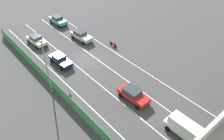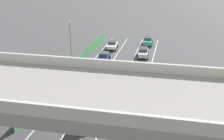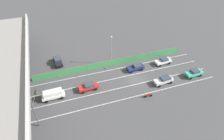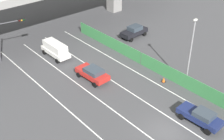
% 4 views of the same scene
% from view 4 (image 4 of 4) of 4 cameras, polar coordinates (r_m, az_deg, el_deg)
% --- Properties ---
extents(ground_plane, '(300.00, 300.00, 0.00)m').
position_cam_4_polar(ground_plane, '(29.23, 10.31, -11.42)').
color(ground_plane, '#424244').
extents(lane_line_left_edge, '(0.14, 43.58, 0.01)m').
position_cam_4_polar(lane_line_left_edge, '(28.39, -2.79, -12.38)').
color(lane_line_left_edge, silver).
rests_on(lane_line_left_edge, ground).
extents(lane_line_mid_left, '(0.14, 43.58, 0.01)m').
position_cam_4_polar(lane_line_mid_left, '(30.08, 2.55, -9.34)').
color(lane_line_mid_left, silver).
rests_on(lane_line_mid_left, ground).
extents(lane_line_mid_right, '(0.14, 43.58, 0.01)m').
position_cam_4_polar(lane_line_mid_right, '(32.08, 7.19, -6.59)').
color(lane_line_mid_right, silver).
rests_on(lane_line_mid_right, ground).
extents(lane_line_right_edge, '(0.14, 43.58, 0.01)m').
position_cam_4_polar(lane_line_right_edge, '(34.32, 11.22, -4.14)').
color(lane_line_right_edge, silver).
rests_on(lane_line_right_edge, ground).
extents(green_fence, '(0.10, 39.68, 1.72)m').
position_cam_4_polar(green_fence, '(35.08, 13.25, -1.84)').
color(green_fence, '#3D8E4C').
rests_on(green_fence, ground).
extents(car_sedan_red, '(2.25, 4.45, 1.57)m').
position_cam_4_polar(car_sedan_red, '(35.41, -3.70, -0.58)').
color(car_sedan_red, red).
rests_on(car_sedan_red, ground).
extents(car_sedan_navy, '(2.08, 4.43, 1.55)m').
position_cam_4_polar(car_sedan_navy, '(30.30, 16.54, -8.44)').
color(car_sedan_navy, navy).
rests_on(car_sedan_navy, ground).
extents(car_van_white, '(2.00, 4.81, 2.06)m').
position_cam_4_polar(car_van_white, '(40.78, -10.75, 3.98)').
color(car_van_white, silver).
rests_on(car_van_white, ground).
extents(parked_sedan_dark, '(4.55, 2.20, 1.74)m').
position_cam_4_polar(parked_sedan_dark, '(45.93, 4.26, 7.38)').
color(parked_sedan_dark, black).
rests_on(parked_sedan_dark, ground).
extents(traffic_light, '(4.03, 1.01, 5.51)m').
position_cam_4_polar(traffic_light, '(40.40, -19.41, 6.76)').
color(traffic_light, '#47474C').
rests_on(traffic_light, ground).
extents(street_lamp, '(0.60, 0.36, 8.18)m').
position_cam_4_polar(street_lamp, '(33.45, 14.84, 4.17)').
color(street_lamp, gray).
rests_on(street_lamp, ground).
extents(traffic_cone, '(0.47, 0.47, 0.65)m').
position_cam_4_polar(traffic_cone, '(35.72, 9.82, -1.84)').
color(traffic_cone, orange).
rests_on(traffic_cone, ground).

